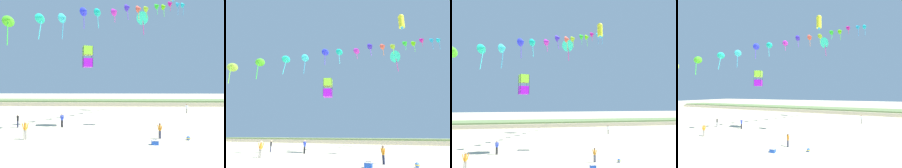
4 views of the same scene
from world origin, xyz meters
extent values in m
cube|color=beige|center=(0.00, 39.05, 0.47)|extent=(120.00, 10.22, 0.95)
cube|color=#6B844C|center=(0.00, 39.05, 1.09)|extent=(120.00, 8.69, 0.54)
cylinder|color=gray|center=(13.35, 22.01, 0.44)|extent=(0.13, 0.13, 0.88)
cylinder|color=gray|center=(13.20, 21.97, 0.44)|extent=(0.13, 0.13, 0.88)
cylinder|color=white|center=(13.27, 21.99, 1.19)|extent=(0.23, 0.23, 0.62)
cylinder|color=white|center=(13.46, 22.04, 1.24)|extent=(0.22, 0.14, 0.59)
cylinder|color=white|center=(13.08, 21.94, 1.24)|extent=(0.22, 0.14, 0.59)
sphere|color=#9E7051|center=(13.27, 21.99, 1.63)|extent=(0.24, 0.24, 0.24)
cylinder|color=black|center=(-6.15, 9.26, 0.43)|extent=(0.13, 0.13, 0.86)
cylinder|color=black|center=(-6.01, 9.22, 0.43)|extent=(0.13, 0.13, 0.86)
cylinder|color=blue|center=(-6.08, 9.24, 1.16)|extent=(0.23, 0.23, 0.61)
cylinder|color=blue|center=(-6.27, 9.29, 1.21)|extent=(0.22, 0.14, 0.58)
cylinder|color=blue|center=(-5.89, 9.18, 1.21)|extent=(0.22, 0.14, 0.58)
sphere|color=beige|center=(-6.08, 9.24, 1.59)|extent=(0.23, 0.23, 0.23)
cylinder|color=#282D4C|center=(4.61, 4.35, 0.37)|extent=(0.11, 0.11, 0.74)
cylinder|color=#282D4C|center=(4.72, 4.28, 0.37)|extent=(0.11, 0.11, 0.74)
cylinder|color=orange|center=(4.67, 4.31, 1.01)|extent=(0.20, 0.20, 0.53)
cylinder|color=orange|center=(4.53, 4.41, 1.05)|extent=(0.19, 0.16, 0.50)
cylinder|color=orange|center=(4.81, 4.22, 1.05)|extent=(0.19, 0.16, 0.50)
sphere|color=brown|center=(4.67, 4.31, 1.38)|extent=(0.20, 0.20, 0.20)
cylinder|color=gray|center=(-7.90, 3.66, 0.44)|extent=(0.13, 0.13, 0.88)
cylinder|color=gray|center=(-8.04, 3.59, 0.44)|extent=(0.13, 0.13, 0.88)
cylinder|color=orange|center=(-7.97, 3.62, 1.19)|extent=(0.23, 0.23, 0.62)
cylinder|color=orange|center=(-7.79, 3.72, 1.24)|extent=(0.22, 0.18, 0.59)
cylinder|color=orange|center=(-8.14, 3.53, 1.24)|extent=(0.22, 0.18, 0.59)
sphere|color=beige|center=(-7.97, 3.62, 1.63)|extent=(0.24, 0.24, 0.24)
cone|color=#4ED223|center=(-9.34, 3.26, 11.09)|extent=(1.35, 1.34, 1.16)
cone|color=#1FD6AB|center=(-7.21, 5.52, 12.10)|extent=(1.34, 1.37, 1.17)
cylinder|color=#39E4E5|center=(-7.32, 5.41, 10.81)|extent=(0.29, 0.32, 2.12)
cone|color=#34D1D5|center=(-5.35, 7.31, 12.67)|extent=(1.21, 1.30, 1.10)
cylinder|color=#39B7E5|center=(-5.46, 7.20, 11.35)|extent=(0.29, 0.23, 2.20)
cone|color=#2630EF|center=(-3.33, 9.40, 14.18)|extent=(1.29, 1.29, 1.11)
cylinder|color=#5A39E5|center=(-3.43, 9.29, 12.96)|extent=(0.11, 0.13, 1.99)
cone|color=#14C5A6|center=(-1.80, 11.20, 14.78)|extent=(1.31, 1.28, 1.12)
cylinder|color=#39DAE5|center=(-1.91, 11.09, 13.58)|extent=(0.23, 0.12, 1.97)
cone|color=#C628BF|center=(0.35, 13.46, 15.62)|extent=(1.35, 1.34, 1.16)
cylinder|color=#E539B4|center=(0.25, 13.35, 14.72)|extent=(0.19, 0.19, 1.38)
cone|color=#3724BF|center=(2.28, 15.31, 16.93)|extent=(1.24, 1.32, 1.12)
cylinder|color=#7739E5|center=(2.18, 15.20, 15.84)|extent=(0.27, 0.26, 1.73)
cone|color=#D84D3B|center=(4.15, 17.13, 17.43)|extent=(1.25, 1.32, 1.12)
cylinder|color=orange|center=(4.05, 17.03, 16.36)|extent=(0.13, 0.15, 1.70)
cone|color=#91C622|center=(5.75, 19.59, 18.40)|extent=(1.36, 1.34, 1.16)
cylinder|color=#84E539|center=(5.65, 19.48, 17.42)|extent=(0.09, 0.20, 1.52)
cone|color=green|center=(7.96, 21.42, 19.56)|extent=(1.39, 1.39, 1.20)
cylinder|color=#39E561|center=(7.86, 21.32, 18.60)|extent=(0.16, 0.24, 1.49)
cone|color=#58CC0A|center=(9.62, 23.43, 20.20)|extent=(1.29, 1.29, 1.12)
cylinder|color=#55E539|center=(9.52, 23.32, 19.09)|extent=(0.15, 0.10, 1.79)
cone|color=#C1158A|center=(11.37, 25.30, 21.60)|extent=(1.36, 1.34, 1.17)
cylinder|color=#E53985|center=(11.27, 25.19, 20.68)|extent=(0.17, 0.24, 1.40)
cone|color=#1DA0C8|center=(13.57, 27.65, 22.40)|extent=(1.39, 1.41, 1.21)
cylinder|color=#3994E5|center=(13.47, 27.54, 21.12)|extent=(0.09, 0.28, 2.12)
cone|color=#14B6C0|center=(15.18, 29.23, 22.88)|extent=(1.32, 1.27, 1.13)
cylinder|color=#39B2E5|center=(15.08, 29.12, 21.58)|extent=(0.21, 0.10, 2.17)
cube|color=#A112E1|center=(-3.03, 9.60, 7.85)|extent=(1.39, 1.39, 1.06)
cube|color=#8BE52D|center=(-3.03, 9.60, 9.34)|extent=(1.39, 1.39, 1.06)
cylinder|color=black|center=(-2.33, 9.22, 8.59)|extent=(0.04, 0.04, 2.55)
cylinder|color=black|center=(-2.65, 10.30, 8.59)|extent=(0.04, 0.04, 2.55)
cylinder|color=black|center=(-3.72, 9.98, 8.59)|extent=(0.04, 0.04, 2.55)
cylinder|color=black|center=(-3.41, 8.91, 8.59)|extent=(0.04, 0.04, 2.55)
cone|color=#2DF0BF|center=(5.85, 25.38, 18.74)|extent=(3.12, 2.95, 2.74)
cone|color=#E52D99|center=(5.85, 25.38, 18.76)|extent=(1.75, 1.67, 1.53)
cylinder|color=#E52D99|center=(5.85, 25.38, 16.84)|extent=(0.35, 0.49, 3.00)
cylinder|color=yellow|center=(7.37, 9.45, 16.34)|extent=(0.89, 0.92, 1.61)
sphere|color=yellow|center=(7.37, 9.45, 17.06)|extent=(0.76, 0.76, 0.76)
cone|color=#2DA0E5|center=(7.37, 9.45, 15.46)|extent=(0.80, 0.80, 0.58)
sphere|color=black|center=(7.37, 9.45, 17.28)|extent=(0.16, 0.16, 0.16)
cube|color=blue|center=(3.83, 2.27, 0.18)|extent=(0.56, 0.40, 0.36)
cube|color=white|center=(3.83, 2.27, 0.39)|extent=(0.58, 0.41, 0.06)
cylinder|color=black|center=(3.83, 2.27, 0.45)|extent=(0.45, 0.03, 0.03)
sphere|color=blue|center=(7.20, 3.85, 0.18)|extent=(0.36, 0.36, 0.36)
cylinder|color=yellow|center=(7.20, 3.85, 0.18)|extent=(0.36, 0.36, 0.09)
camera|label=1|loc=(0.65, -14.78, 4.97)|focal=32.00mm
camera|label=2|loc=(6.95, -11.60, 2.36)|focal=28.00mm
camera|label=3|loc=(-2.09, -16.57, 6.26)|focal=32.00mm
camera|label=4|loc=(11.45, -11.68, 6.06)|focal=24.00mm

